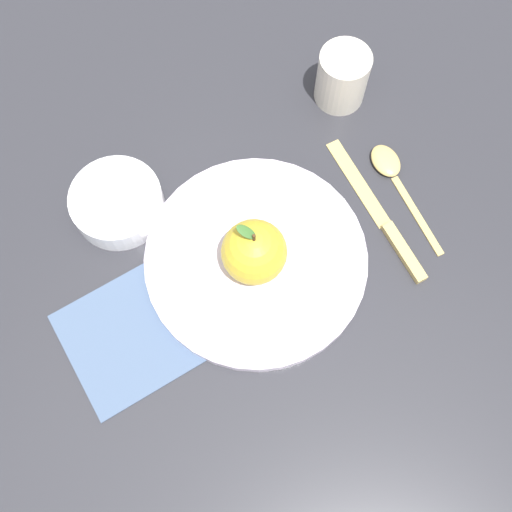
# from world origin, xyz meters

# --- Properties ---
(ground_plane) EXTENTS (2.40, 2.40, 0.00)m
(ground_plane) POSITION_xyz_m (0.00, 0.00, 0.00)
(ground_plane) COLOR #2D2D33
(dinner_plate) EXTENTS (0.27, 0.27, 0.01)m
(dinner_plate) POSITION_xyz_m (0.02, 0.01, 0.01)
(dinner_plate) COLOR silver
(dinner_plate) RESTS_ON ground_plane
(apple) EXTENTS (0.08, 0.08, 0.09)m
(apple) POSITION_xyz_m (0.02, 0.02, 0.05)
(apple) COLOR gold
(apple) RESTS_ON dinner_plate
(side_bowl) EXTENTS (0.11, 0.11, 0.04)m
(side_bowl) POSITION_xyz_m (0.20, 0.04, 0.02)
(side_bowl) COLOR white
(side_bowl) RESTS_ON ground_plane
(cup) EXTENTS (0.07, 0.07, 0.08)m
(cup) POSITION_xyz_m (0.06, -0.25, 0.04)
(cup) COLOR silver
(cup) RESTS_ON ground_plane
(knife) EXTENTS (0.19, 0.12, 0.01)m
(knife) POSITION_xyz_m (-0.08, -0.12, 0.00)
(knife) COLOR #D8B766
(knife) RESTS_ON ground_plane
(spoon) EXTENTS (0.15, 0.11, 0.01)m
(spoon) POSITION_xyz_m (-0.06, -0.18, 0.01)
(spoon) COLOR #D8B766
(spoon) RESTS_ON ground_plane
(linen_napkin) EXTENTS (0.19, 0.18, 0.00)m
(linen_napkin) POSITION_xyz_m (0.10, 0.17, 0.00)
(linen_napkin) COLOR slate
(linen_napkin) RESTS_ON ground_plane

